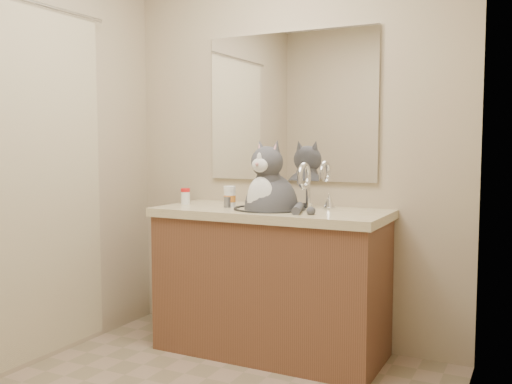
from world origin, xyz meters
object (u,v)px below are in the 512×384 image
Objects in this scene: pill_bottle_redcap at (185,196)px; grey_canister at (227,202)px; cat at (270,203)px; pill_bottle_orange at (230,197)px.

pill_bottle_redcap reaches higher than grey_canister.
pill_bottle_redcap is (-0.59, 0.02, 0.01)m from cat.
cat reaches higher than pill_bottle_orange.
grey_canister is (-0.26, -0.04, -0.00)m from cat.
cat is 6.21× the size of pill_bottle_redcap.
grey_canister is at bearing -164.98° from cat.
pill_bottle_redcap is at bearing -174.29° from cat.
pill_bottle_redcap is 0.33m from pill_bottle_orange.
grey_canister is at bearing -9.20° from pill_bottle_redcap.
pill_bottle_orange is (0.33, -0.02, 0.01)m from pill_bottle_redcap.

